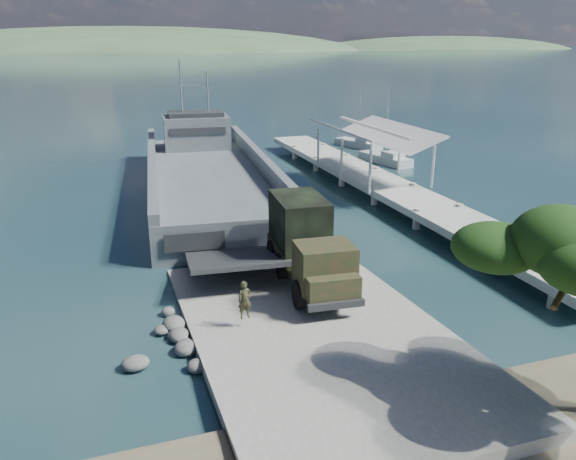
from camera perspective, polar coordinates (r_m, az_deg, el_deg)
The scene contains 10 objects.
ground at distance 24.74m, azimuth 1.96°, elevation -9.74°, with size 1400.00×1400.00×0.00m, color #1B3C42.
boat_ramp at distance 23.80m, azimuth 2.83°, elevation -10.29°, with size 10.00×18.00×0.50m, color gray.
shoreline_rocks at distance 23.97m, azimuth -12.77°, elevation -11.25°, with size 3.20×5.60×0.90m, color #4D4D4B, non-canonical shape.
distant_headlands at distance 583.26m, azimuth -13.70°, elevation 17.25°, with size 1000.00×240.00×48.00m, color #355334, non-canonical shape.
pier at distance 45.40m, azimuth 9.05°, elevation 5.62°, with size 6.40×44.00×6.10m.
landing_craft at distance 45.77m, azimuth -8.08°, elevation 4.85°, with size 12.10×36.82×10.76m.
military_truck at distance 27.33m, azimuth 1.95°, elevation -1.32°, with size 3.28×8.46×3.84m.
soldier at distance 23.38m, azimuth -4.38°, elevation -7.96°, with size 0.59×0.39×1.62m, color #1F301A.
sailboat_near at distance 57.26m, azimuth 9.94°, elevation 7.10°, with size 3.22×6.48×7.59m.
sailboat_far at distance 65.37m, azimuth 7.25°, elevation 8.67°, with size 3.79×6.26×7.35m.
Camera 1 is at (-7.77, -20.27, 11.86)m, focal length 35.00 mm.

